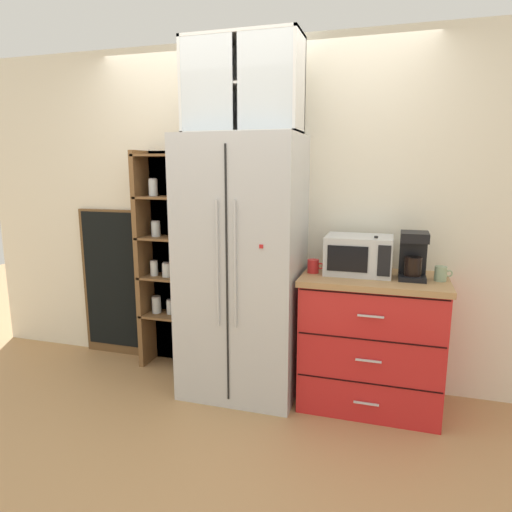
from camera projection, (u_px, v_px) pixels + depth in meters
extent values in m
plane|color=tan|center=(242.00, 389.00, 3.37)|extent=(10.67, 10.67, 0.00)
cube|color=silver|center=(257.00, 214.00, 3.50)|extent=(4.97, 0.10, 2.55)
cube|color=silver|center=(243.00, 268.00, 3.22)|extent=(0.83, 0.64, 1.85)
cube|color=black|center=(227.00, 278.00, 2.92)|extent=(0.01, 0.01, 1.70)
cylinder|color=silver|center=(217.00, 264.00, 2.91)|extent=(0.02, 0.02, 0.83)
cylinder|color=silver|center=(235.00, 265.00, 2.87)|extent=(0.02, 0.02, 0.83)
cube|color=red|center=(261.00, 246.00, 2.81)|extent=(0.02, 0.01, 0.02)
cube|color=brown|center=(176.00, 259.00, 3.75)|extent=(0.53, 0.04, 1.76)
cube|color=brown|center=(144.00, 261.00, 3.68)|extent=(0.04, 0.23, 1.76)
cube|color=brown|center=(194.00, 264.00, 3.56)|extent=(0.04, 0.23, 1.76)
cube|color=brown|center=(170.00, 316.00, 3.71)|extent=(0.47, 0.23, 0.02)
cylinder|color=silver|center=(157.00, 305.00, 3.74)|extent=(0.08, 0.08, 0.13)
cylinder|color=#E0C67F|center=(157.00, 307.00, 3.74)|extent=(0.07, 0.07, 0.09)
cylinder|color=#B2B2B7|center=(156.00, 297.00, 3.73)|extent=(0.07, 0.07, 0.01)
cylinder|color=silver|center=(170.00, 307.00, 3.71)|extent=(0.06, 0.06, 0.11)
cylinder|color=white|center=(170.00, 309.00, 3.72)|extent=(0.05, 0.05, 0.07)
cylinder|color=#B2B2B7|center=(170.00, 300.00, 3.70)|extent=(0.06, 0.06, 0.01)
cylinder|color=silver|center=(184.00, 311.00, 3.65)|extent=(0.08, 0.08, 0.10)
cylinder|color=#2D2D2D|center=(184.00, 312.00, 3.65)|extent=(0.07, 0.07, 0.07)
cylinder|color=#B2B2B7|center=(184.00, 304.00, 3.64)|extent=(0.08, 0.08, 0.01)
cube|color=brown|center=(169.00, 278.00, 3.64)|extent=(0.47, 0.23, 0.02)
cylinder|color=silver|center=(154.00, 269.00, 3.66)|extent=(0.06, 0.06, 0.11)
cylinder|color=white|center=(154.00, 271.00, 3.66)|extent=(0.05, 0.05, 0.08)
cylinder|color=#B2B2B7|center=(154.00, 261.00, 3.65)|extent=(0.06, 0.06, 0.01)
cylinder|color=silver|center=(167.00, 270.00, 3.63)|extent=(0.08, 0.08, 0.10)
cylinder|color=#382316|center=(167.00, 272.00, 3.63)|extent=(0.07, 0.07, 0.07)
cylinder|color=#B2B2B7|center=(167.00, 263.00, 3.62)|extent=(0.08, 0.08, 0.01)
cylinder|color=silver|center=(182.00, 272.00, 3.58)|extent=(0.07, 0.07, 0.09)
cylinder|color=#B77A38|center=(182.00, 274.00, 3.58)|extent=(0.06, 0.06, 0.06)
cylinder|color=#B2B2B7|center=(182.00, 266.00, 3.57)|extent=(0.07, 0.07, 0.01)
cube|color=brown|center=(167.00, 238.00, 3.58)|extent=(0.47, 0.23, 0.02)
cylinder|color=silver|center=(156.00, 229.00, 3.60)|extent=(0.07, 0.07, 0.11)
cylinder|color=beige|center=(156.00, 231.00, 3.61)|extent=(0.06, 0.06, 0.08)
cylinder|color=#B2B2B7|center=(155.00, 222.00, 3.59)|extent=(0.07, 0.07, 0.01)
cylinder|color=silver|center=(180.00, 231.00, 3.56)|extent=(0.07, 0.07, 0.10)
cylinder|color=brown|center=(180.00, 233.00, 3.56)|extent=(0.06, 0.06, 0.06)
cylinder|color=#B2B2B7|center=(180.00, 225.00, 3.55)|extent=(0.06, 0.06, 0.01)
cube|color=brown|center=(166.00, 197.00, 3.52)|extent=(0.47, 0.23, 0.02)
cylinder|color=silver|center=(153.00, 188.00, 3.52)|extent=(0.07, 0.07, 0.13)
cylinder|color=#CCB78C|center=(153.00, 190.00, 3.53)|extent=(0.06, 0.06, 0.09)
cylinder|color=#B2B2B7|center=(153.00, 179.00, 3.51)|extent=(0.07, 0.07, 0.01)
cube|color=brown|center=(164.00, 155.00, 3.46)|extent=(0.47, 0.23, 0.02)
cube|color=red|center=(371.00, 344.00, 3.10)|extent=(0.92, 0.56, 0.88)
cube|color=tan|center=(374.00, 279.00, 3.01)|extent=(0.95, 0.59, 0.04)
cube|color=black|center=(367.00, 383.00, 2.87)|extent=(0.90, 0.00, 0.01)
cube|color=silver|center=(366.00, 404.00, 2.88)|extent=(0.16, 0.01, 0.01)
cube|color=black|center=(370.00, 340.00, 2.81)|extent=(0.90, 0.00, 0.01)
cube|color=silver|center=(368.00, 361.00, 2.83)|extent=(0.16, 0.01, 0.01)
cube|color=black|center=(372.00, 295.00, 2.75)|extent=(0.90, 0.00, 0.01)
cube|color=silver|center=(371.00, 316.00, 2.77)|extent=(0.16, 0.01, 0.01)
cube|color=silver|center=(359.00, 255.00, 3.06)|extent=(0.44, 0.32, 0.26)
cube|color=black|center=(347.00, 259.00, 2.92)|extent=(0.26, 0.01, 0.17)
cube|color=black|center=(384.00, 261.00, 2.86)|extent=(0.08, 0.01, 0.20)
cube|color=black|center=(412.00, 277.00, 2.92)|extent=(0.17, 0.20, 0.03)
cube|color=black|center=(413.00, 255.00, 2.96)|extent=(0.17, 0.06, 0.30)
cube|color=black|center=(415.00, 237.00, 2.86)|extent=(0.17, 0.20, 0.06)
cylinder|color=black|center=(413.00, 266.00, 2.89)|extent=(0.11, 0.11, 0.12)
cylinder|color=#8CA37F|center=(441.00, 274.00, 2.87)|extent=(0.08, 0.08, 0.09)
torus|color=#8CA37F|center=(449.00, 274.00, 2.85)|extent=(0.05, 0.01, 0.05)
cylinder|color=red|center=(313.00, 266.00, 3.09)|extent=(0.08, 0.08, 0.09)
torus|color=red|center=(321.00, 266.00, 3.08)|extent=(0.05, 0.01, 0.05)
cylinder|color=brown|center=(375.00, 263.00, 2.96)|extent=(0.06, 0.06, 0.19)
cone|color=brown|center=(376.00, 248.00, 2.94)|extent=(0.06, 0.06, 0.04)
cylinder|color=brown|center=(376.00, 243.00, 2.94)|extent=(0.02, 0.02, 0.07)
cylinder|color=black|center=(376.00, 237.00, 2.93)|extent=(0.03, 0.03, 0.01)
cube|color=silver|center=(249.00, 89.00, 3.14)|extent=(0.79, 0.02, 0.63)
cube|color=silver|center=(242.00, 37.00, 2.94)|extent=(0.79, 0.32, 0.02)
cube|color=silver|center=(243.00, 133.00, 3.06)|extent=(0.79, 0.32, 0.02)
cube|color=silver|center=(190.00, 89.00, 3.11)|extent=(0.02, 0.32, 0.63)
cube|color=silver|center=(299.00, 83.00, 2.89)|extent=(0.02, 0.32, 0.63)
cube|color=silver|center=(243.00, 86.00, 3.00)|extent=(0.76, 0.30, 0.02)
cube|color=silver|center=(206.00, 83.00, 2.91)|extent=(0.36, 0.01, 0.59)
cube|color=silver|center=(265.00, 80.00, 2.80)|extent=(0.36, 0.01, 0.59)
cylinder|color=silver|center=(205.00, 132.00, 3.14)|extent=(0.05, 0.05, 0.00)
cylinder|color=silver|center=(205.00, 127.00, 3.13)|extent=(0.01, 0.01, 0.07)
cone|color=silver|center=(205.00, 118.00, 3.12)|extent=(0.06, 0.06, 0.05)
cylinder|color=silver|center=(282.00, 130.00, 2.98)|extent=(0.05, 0.05, 0.00)
cylinder|color=silver|center=(283.00, 125.00, 2.97)|extent=(0.01, 0.01, 0.07)
cone|color=silver|center=(283.00, 116.00, 2.96)|extent=(0.06, 0.06, 0.05)
cylinder|color=white|center=(209.00, 81.00, 3.06)|extent=(0.06, 0.06, 0.07)
cylinder|color=white|center=(277.00, 77.00, 2.92)|extent=(0.06, 0.06, 0.07)
cube|color=brown|center=(114.00, 283.00, 3.92)|extent=(0.60, 0.04, 1.28)
cube|color=black|center=(113.00, 280.00, 3.90)|extent=(0.54, 0.01, 1.18)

